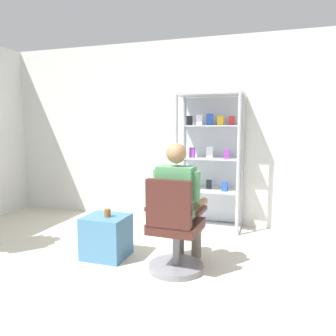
{
  "coord_description": "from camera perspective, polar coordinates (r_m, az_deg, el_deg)",
  "views": [
    {
      "loc": [
        1.3,
        -1.9,
        1.46
      ],
      "look_at": [
        0.18,
        1.51,
        1.0
      ],
      "focal_mm": 35.88,
      "sensor_mm": 36.0,
      "label": 1
    }
  ],
  "objects": [
    {
      "name": "display_cabinet_main",
      "position": [
        4.77,
        7.17,
        1.33
      ],
      "size": [
        0.9,
        0.45,
        1.9
      ],
      "color": "#B7B7BC",
      "rests_on": "ground"
    },
    {
      "name": "office_chair",
      "position": [
        3.37,
        1.06,
        -11.14
      ],
      "size": [
        0.57,
        0.56,
        0.96
      ],
      "color": "slate",
      "rests_on": "ground"
    },
    {
      "name": "back_wall",
      "position": [
        5.07,
        3.29,
        6.05
      ],
      "size": [
        6.0,
        0.1,
        2.7
      ],
      "primitive_type": "cube",
      "color": "silver",
      "rests_on": "ground"
    },
    {
      "name": "seated_shopkeeper",
      "position": [
        3.43,
        1.99,
        -5.28
      ],
      "size": [
        0.5,
        0.58,
        1.29
      ],
      "color": "slate",
      "rests_on": "ground"
    },
    {
      "name": "tea_glass",
      "position": [
        3.74,
        -10.23,
        -7.5
      ],
      "size": [
        0.07,
        0.07,
        0.09
      ],
      "primitive_type": "cylinder",
      "color": "brown",
      "rests_on": "storage_crate"
    },
    {
      "name": "storage_crate",
      "position": [
        3.85,
        -10.42,
        -11.39
      ],
      "size": [
        0.46,
        0.43,
        0.47
      ],
      "primitive_type": "cube",
      "color": "teal",
      "rests_on": "ground"
    },
    {
      "name": "ground_plane",
      "position": [
        2.73,
        -15.16,
        -25.35
      ],
      "size": [
        7.2,
        7.2,
        0.0
      ],
      "primitive_type": "plane",
      "color": "beige"
    }
  ]
}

